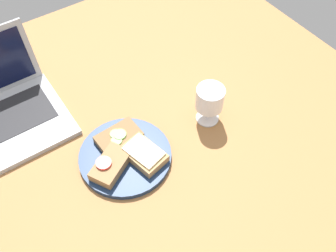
{
  "coord_description": "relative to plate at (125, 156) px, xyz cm",
  "views": [
    {
      "loc": [
        -26.9,
        -46.16,
        84.33
      ],
      "look_at": [
        5.72,
        1.74,
        8.0
      ],
      "focal_mm": 40.0,
      "sensor_mm": 36.0,
      "label": 1
    }
  ],
  "objects": [
    {
      "name": "wooden_table",
      "position": [
        6.92,
        -2.54,
        -2.27
      ],
      "size": [
        140.0,
        140.0,
        3.0
      ],
      "primitive_type": "cube",
      "color": "#9E6B3D",
      "rests_on": "ground"
    },
    {
      "name": "wine_glass",
      "position": [
        25.29,
        -1.59,
        6.89
      ],
      "size": [
        7.45,
        7.45,
        11.55
      ],
      "color": "white",
      "rests_on": "wooden_table"
    },
    {
      "name": "plate",
      "position": [
        0.0,
        0.0,
        0.0
      ],
      "size": [
        23.6,
        23.6,
        1.55
      ],
      "primitive_type": "cylinder",
      "color": "navy",
      "rests_on": "wooden_table"
    },
    {
      "name": "sandwich_with_tomato",
      "position": [
        -4.8,
        -1.47,
        2.15
      ],
      "size": [
        12.49,
        10.72,
        3.21
      ],
      "color": "#937047",
      "rests_on": "plate"
    },
    {
      "name": "sandwich_with_cucumber",
      "position": [
        1.05,
        4.82,
        1.85
      ],
      "size": [
        11.6,
        7.72,
        2.48
      ],
      "color": "brown",
      "rests_on": "plate"
    },
    {
      "name": "sandwich_with_cheese",
      "position": [
        3.66,
        -3.35,
        2.15
      ],
      "size": [
        9.29,
        12.07,
        2.9
      ],
      "color": "#A88456",
      "rests_on": "plate"
    }
  ]
}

